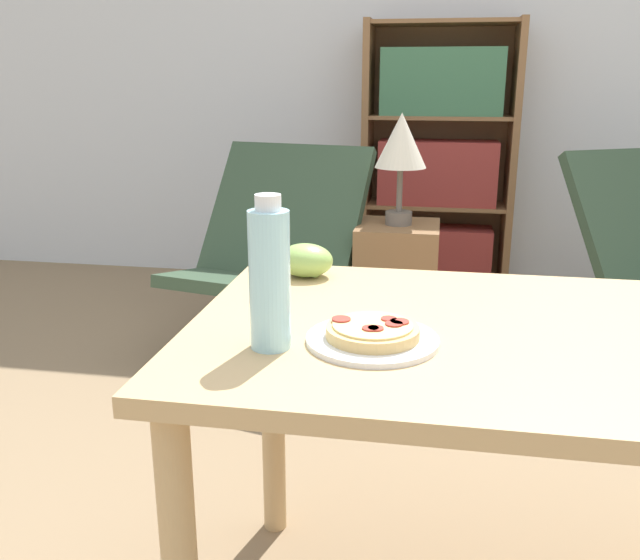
{
  "coord_description": "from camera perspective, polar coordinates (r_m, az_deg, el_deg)",
  "views": [
    {
      "loc": [
        -0.2,
        -1.3,
        1.16
      ],
      "look_at": [
        -0.42,
        -0.05,
        0.78
      ],
      "focal_mm": 38.0,
      "sensor_mm": 36.0,
      "label": 1
    }
  ],
  "objects": [
    {
      "name": "bookshelf",
      "position": [
        3.77,
        9.86,
        9.21
      ],
      "size": [
        0.8,
        0.32,
        1.45
      ],
      "color": "brown",
      "rests_on": "ground_plane"
    },
    {
      "name": "lounge_chair_near",
      "position": [
        2.88,
        -4.23,
        -1.05
      ],
      "size": [
        0.82,
        0.89,
        0.88
      ],
      "rotation": [
        0.0,
        0.0,
        -0.22
      ],
      "color": "slate",
      "rests_on": "ground_plane"
    },
    {
      "name": "dining_table",
      "position": [
        1.33,
        15.98,
        -8.25
      ],
      "size": [
        1.21,
        0.76,
        0.72
      ],
      "color": "tan",
      "rests_on": "ground_plane"
    },
    {
      "name": "wall_back",
      "position": [
        3.94,
        13.65,
        18.25
      ],
      "size": [
        8.0,
        0.05,
        2.6
      ],
      "color": "silver",
      "rests_on": "ground_plane"
    },
    {
      "name": "grape_bunch",
      "position": [
        1.56,
        -1.29,
        1.65
      ],
      "size": [
        0.13,
        0.1,
        0.08
      ],
      "color": "#93BC5B",
      "rests_on": "dining_table"
    },
    {
      "name": "drink_bottle",
      "position": [
        1.13,
        -4.27,
        0.21
      ],
      "size": [
        0.07,
        0.07,
        0.26
      ],
      "color": "#A3DBEA",
      "rests_on": "dining_table"
    },
    {
      "name": "side_table",
      "position": [
        2.92,
        6.43,
        -0.85
      ],
      "size": [
        0.34,
        0.34,
        0.58
      ],
      "color": "brown",
      "rests_on": "ground_plane"
    },
    {
      "name": "pizza_on_plate",
      "position": [
        1.18,
        4.45,
        -4.63
      ],
      "size": [
        0.23,
        0.23,
        0.04
      ],
      "color": "white",
      "rests_on": "dining_table"
    },
    {
      "name": "table_lamp",
      "position": [
        2.8,
        6.84,
        11.15
      ],
      "size": [
        0.21,
        0.21,
        0.45
      ],
      "color": "#665B51",
      "rests_on": "side_table"
    }
  ]
}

